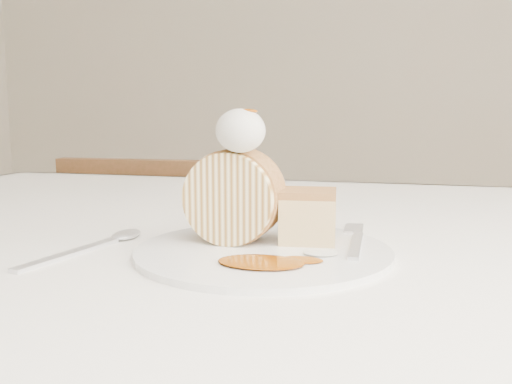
# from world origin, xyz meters

# --- Properties ---
(table) EXTENTS (1.40, 0.90, 0.75)m
(table) POSITION_xyz_m (0.00, 0.20, 0.66)
(table) COLOR silver
(table) RESTS_ON ground
(chair_far) EXTENTS (0.38, 0.38, 0.77)m
(chair_far) POSITION_xyz_m (-0.47, 0.83, 0.44)
(chair_far) COLOR brown
(chair_far) RESTS_ON ground
(plate) EXTENTS (0.28, 0.28, 0.01)m
(plate) POSITION_xyz_m (0.00, 0.07, 0.75)
(plate) COLOR white
(plate) RESTS_ON table
(roulade_slice) EXTENTS (0.10, 0.06, 0.09)m
(roulade_slice) POSITION_xyz_m (-0.04, 0.09, 0.80)
(roulade_slice) COLOR #FFEEB1
(roulade_slice) RESTS_ON plate
(cake_chunk) EXTENTS (0.06, 0.06, 0.05)m
(cake_chunk) POSITION_xyz_m (0.04, 0.11, 0.78)
(cake_chunk) COLOR #B17143
(cake_chunk) RESTS_ON plate
(whipped_cream) EXTENTS (0.05, 0.05, 0.04)m
(whipped_cream) POSITION_xyz_m (-0.02, 0.07, 0.87)
(whipped_cream) COLOR silver
(whipped_cream) RESTS_ON roulade_slice
(caramel_drizzle) EXTENTS (0.02, 0.02, 0.01)m
(caramel_drizzle) POSITION_xyz_m (-0.02, 0.08, 0.90)
(caramel_drizzle) COLOR #833A05
(caramel_drizzle) RESTS_ON whipped_cream
(caramel_pool) EXTENTS (0.08, 0.06, 0.00)m
(caramel_pool) POSITION_xyz_m (0.01, 0.01, 0.76)
(caramel_pool) COLOR #833A05
(caramel_pool) RESTS_ON plate
(fork) EXTENTS (0.02, 0.15, 0.00)m
(fork) POSITION_xyz_m (0.09, 0.10, 0.76)
(fork) COLOR silver
(fork) RESTS_ON plate
(spoon) EXTENTS (0.06, 0.17, 0.00)m
(spoon) POSITION_xyz_m (-0.18, 0.02, 0.75)
(spoon) COLOR silver
(spoon) RESTS_ON table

